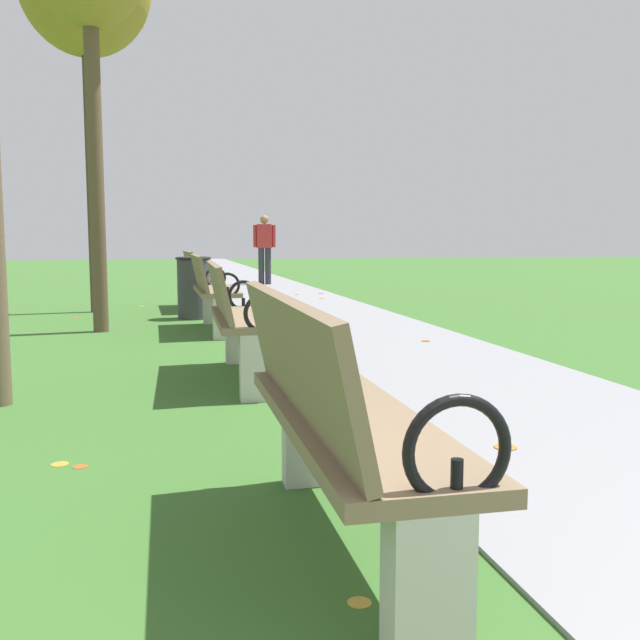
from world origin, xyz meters
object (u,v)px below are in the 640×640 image
(pedestrian_walking, at_px, (265,246))
(trash_bin, at_px, (194,288))
(park_bench_4, at_px, (211,290))
(park_bench_2, at_px, (334,418))
(park_bench_3, at_px, (238,317))
(park_bench_5, at_px, (200,278))

(pedestrian_walking, xyz_separation_m, trash_bin, (-1.94, -6.92, -0.50))
(park_bench_4, bearing_deg, park_bench_2, -90.00)
(park_bench_2, height_order, park_bench_3, same)
(park_bench_2, distance_m, park_bench_5, 8.92)
(park_bench_3, bearing_deg, pedestrian_walking, 81.00)
(pedestrian_walking, bearing_deg, park_bench_2, -97.06)
(park_bench_3, bearing_deg, park_bench_5, 90.00)
(pedestrian_walking, height_order, trash_bin, pedestrian_walking)
(trash_bin, bearing_deg, park_bench_3, -88.08)
(park_bench_2, height_order, park_bench_4, same)
(park_bench_4, xyz_separation_m, trash_bin, (-0.15, 1.41, -0.06))
(park_bench_2, relative_size, park_bench_5, 0.99)
(park_bench_3, relative_size, pedestrian_walking, 0.99)
(trash_bin, bearing_deg, pedestrian_walking, 74.34)
(park_bench_3, height_order, trash_bin, park_bench_3)
(park_bench_4, height_order, trash_bin, park_bench_4)
(pedestrian_walking, bearing_deg, park_bench_4, -102.15)
(park_bench_2, relative_size, park_bench_3, 0.99)
(park_bench_3, height_order, pedestrian_walking, pedestrian_walking)
(pedestrian_walking, distance_m, trash_bin, 7.20)
(park_bench_2, height_order, park_bench_5, same)
(park_bench_2, height_order, pedestrian_walking, pedestrian_walking)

